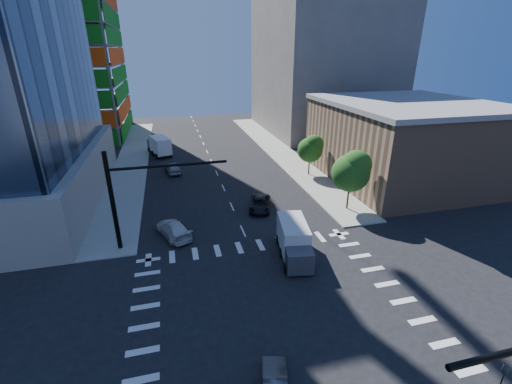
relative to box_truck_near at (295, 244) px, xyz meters
name	(u,v)px	position (x,y,z in m)	size (l,w,h in m)	color
ground	(280,313)	(-3.29, -6.22, -1.32)	(160.00, 160.00, 0.00)	black
road_markings	(280,313)	(-3.29, -6.22, -1.32)	(20.00, 20.00, 0.01)	silver
sidewalk_ne	(277,150)	(9.21, 33.78, -1.25)	(5.00, 60.00, 0.15)	gray
sidewalk_nw	(133,160)	(-15.79, 33.78, -1.25)	(5.00, 60.00, 0.15)	gray
construction_building	(39,4)	(-30.71, 55.70, 23.29)	(25.16, 34.50, 70.60)	gray
commercial_building	(405,140)	(21.71, 15.78, 3.99)	(20.50, 22.50, 10.60)	#8E6E52
bg_building_ne	(322,64)	(23.71, 48.78, 12.68)	(24.00, 30.00, 28.00)	#5F5A55
signal_mast_nw	(130,191)	(-13.29, 5.28, 4.17)	(10.20, 0.40, 9.00)	black
tree_south	(352,170)	(9.34, 7.68, 3.36)	(4.16, 4.16, 6.82)	#382316
tree_north	(311,148)	(9.64, 19.68, 2.67)	(3.54, 3.52, 5.78)	#382316
car_nb_far	(260,204)	(-0.32, 10.28, -0.65)	(2.22, 4.82, 1.34)	black
car_sb_near	(173,229)	(-10.01, 6.46, -0.57)	(2.12, 5.21, 1.51)	silver
car_sb_mid	(173,168)	(-9.53, 25.61, -0.54)	(1.86, 4.62, 1.58)	#979B9E
box_truck_near	(295,244)	(0.00, 0.00, 0.00)	(3.38, 6.03, 2.99)	black
box_truck_far	(159,146)	(-11.49, 36.09, 0.10)	(4.27, 6.62, 3.22)	black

